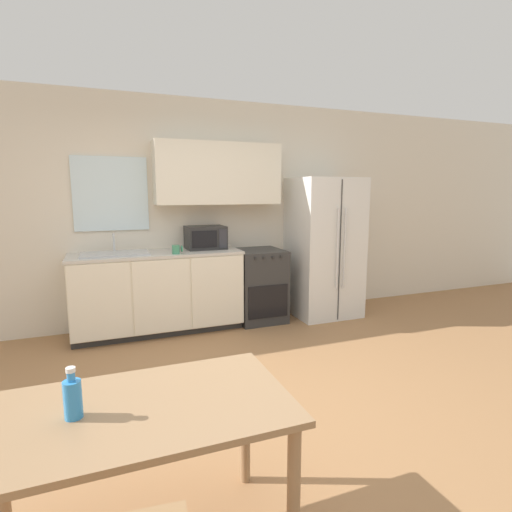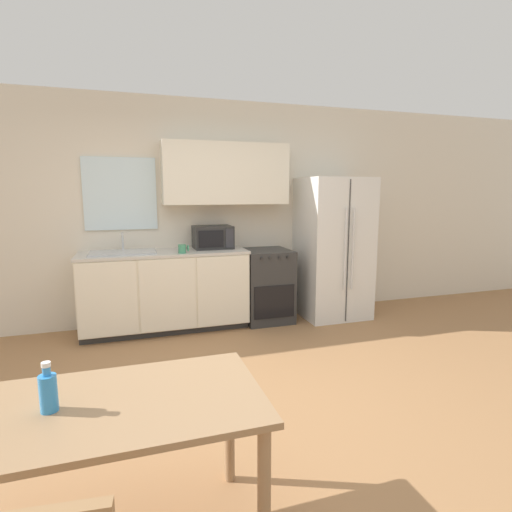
{
  "view_description": "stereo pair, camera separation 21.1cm",
  "coord_description": "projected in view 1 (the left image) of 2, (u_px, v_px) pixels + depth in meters",
  "views": [
    {
      "loc": [
        -0.84,
        -2.62,
        1.6
      ],
      "look_at": [
        0.39,
        0.55,
        1.05
      ],
      "focal_mm": 28.0,
      "sensor_mm": 36.0,
      "label": 1
    },
    {
      "loc": [
        -0.64,
        -2.69,
        1.6
      ],
      "look_at": [
        0.39,
        0.55,
        1.05
      ],
      "focal_mm": 28.0,
      "sensor_mm": 36.0,
      "label": 2
    }
  ],
  "objects": [
    {
      "name": "refrigerator",
      "position": [
        324.0,
        247.0,
        5.18
      ],
      "size": [
        0.82,
        0.79,
        1.78
      ],
      "color": "silver",
      "rests_on": "ground_plane"
    },
    {
      "name": "kitchen_counter",
      "position": [
        159.0,
        292.0,
        4.56
      ],
      "size": [
        1.88,
        0.62,
        0.93
      ],
      "color": "#333333",
      "rests_on": "ground_plane"
    },
    {
      "name": "drink_bottle",
      "position": [
        73.0,
        398.0,
        1.55
      ],
      "size": [
        0.07,
        0.07,
        0.21
      ],
      "color": "#338CD8",
      "rests_on": "dining_table"
    },
    {
      "name": "dining_table",
      "position": [
        138.0,
        429.0,
        1.66
      ],
      "size": [
        1.27,
        0.71,
        0.72
      ],
      "color": "#997551",
      "rests_on": "ground_plane"
    },
    {
      "name": "ground_plane",
      "position": [
        234.0,
        409.0,
        2.96
      ],
      "size": [
        12.0,
        12.0,
        0.0
      ],
      "primitive_type": "plane",
      "color": "#9E7047"
    },
    {
      "name": "wall_back",
      "position": [
        181.0,
        207.0,
        4.81
      ],
      "size": [
        12.0,
        0.38,
        2.7
      ],
      "color": "beige",
      "rests_on": "ground_plane"
    },
    {
      "name": "microwave",
      "position": [
        205.0,
        237.0,
        4.75
      ],
      "size": [
        0.46,
        0.36,
        0.27
      ],
      "color": "#282828",
      "rests_on": "kitchen_counter"
    },
    {
      "name": "coffee_mug",
      "position": [
        177.0,
        249.0,
        4.36
      ],
      "size": [
        0.12,
        0.08,
        0.1
      ],
      "color": "#3F8C66",
      "rests_on": "kitchen_counter"
    },
    {
      "name": "oven_range",
      "position": [
        259.0,
        285.0,
        4.99
      ],
      "size": [
        0.58,
        0.63,
        0.89
      ],
      "color": "#2D2D2D",
      "rests_on": "ground_plane"
    },
    {
      "name": "kitchen_sink",
      "position": [
        115.0,
        253.0,
        4.33
      ],
      "size": [
        0.71,
        0.41,
        0.22
      ],
      "color": "#B7BABC",
      "rests_on": "kitchen_counter"
    }
  ]
}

